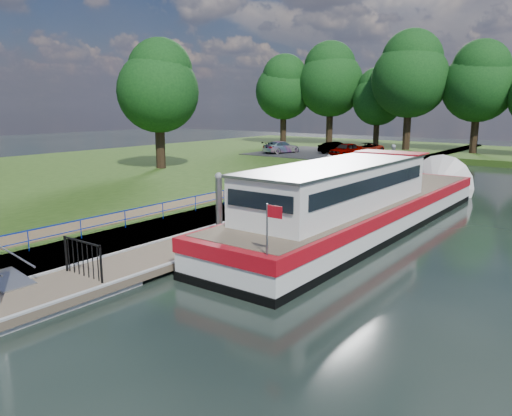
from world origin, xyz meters
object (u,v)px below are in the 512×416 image
Objects in this scene: car_d at (366,149)px; car_a at (345,150)px; pontoon at (282,220)px; car_c at (281,147)px; car_b at (336,148)px; barge at (369,204)px.

car_a is at bearing -90.31° from car_d.
pontoon is at bearing -62.42° from car_d.
car_c is 8.30m from car_d.
car_b is at bearing -143.93° from car_c.
car_c is at bearing -141.99° from car_d.
car_c is at bearing 132.49° from barge.
car_a is at bearing -160.95° from car_c.
car_d is at bearing 106.61° from pontoon.
car_a is 3.17m from car_d.
pontoon is 27.03m from car_c.
pontoon is 7.57× the size of car_d.
car_b is (-10.12, 24.44, 1.24)m from pontoon.
pontoon is at bearing 137.62° from car_c.
car_a reaches higher than car_d.
pontoon is at bearing -154.18° from car_b.
car_a is at bearing 110.08° from pontoon.
barge reaches higher than car_a.
car_d is (7.39, 3.77, -0.05)m from car_c.
barge is at bearing -145.43° from car_b.
barge is 27.80m from car_c.
barge reaches higher than car_c.
car_b reaches higher than pontoon.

